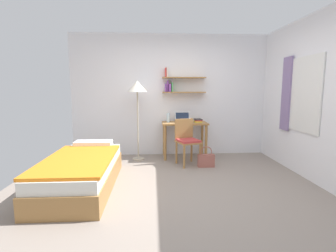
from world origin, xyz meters
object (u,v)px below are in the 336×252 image
Objects in this scene: standing_lamp at (137,91)px; laptop at (182,120)px; water_bottle at (168,118)px; handbag at (206,160)px; book_stack at (198,120)px; desk at (184,130)px; desk_chair at (187,139)px; bed at (82,172)px.

standing_lamp is 1.11m from laptop.
water_bottle is 0.51× the size of handbag.
laptop is 0.33m from book_stack.
desk is 0.50m from desk_chair.
laptop is (-0.04, 0.03, 0.21)m from desk.
desk_chair is at bearing -58.02° from water_bottle.
book_stack is (1.99, 1.60, 0.55)m from bed.
laptop is 0.30m from water_bottle.
laptop reaches higher than book_stack.
desk is at bearing -39.46° from laptop.
desk is at bearing 115.32° from handbag.
laptop is at bearing -0.70° from water_bottle.
standing_lamp is 1.91m from handbag.
standing_lamp is at bearing 157.25° from desk_chair.
book_stack is 0.60× the size of handbag.
book_stack reaches higher than bed.
water_bottle is at bearing 179.70° from book_stack.
book_stack reaches higher than desk.
desk_chair reaches higher than bed.
water_bottle is 1.22m from handbag.
standing_lamp is (0.74, 1.48, 1.17)m from bed.
bed is 2.38m from laptop.
water_bottle is (0.63, 0.12, -0.56)m from standing_lamp.
standing_lamp is at bearing 155.11° from handbag.
water_bottle is at bearing 132.61° from handbag.
handbag is (0.32, -0.69, -0.46)m from desk.
desk_chair is (-0.01, -0.49, -0.10)m from desk.
handbag is at bearing -47.39° from water_bottle.
desk is 2.95× the size of laptop.
desk_chair is at bearing -91.63° from desk.
water_bottle reaches higher than handbag.
desk is 0.35m from book_stack.
laptop is (1.66, 1.60, 0.57)m from bed.
book_stack is at bearing 5.44° from standing_lamp.
book_stack is at bearing 92.67° from handbag.
laptop reaches higher than water_bottle.
water_bottle is at bearing 49.68° from bed.
standing_lamp is 1.41m from book_stack.
handbag is at bearing 23.53° from bed.
standing_lamp is 0.85m from water_bottle.
bed is at bearing -156.47° from handbag.
laptop is at bearing 7.36° from standing_lamp.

